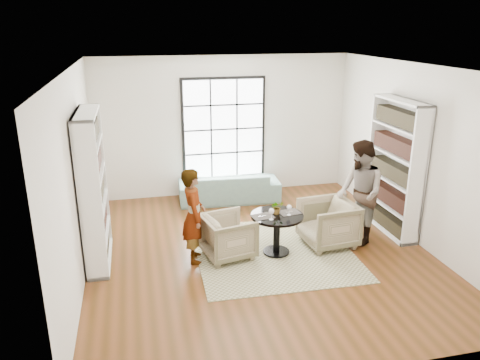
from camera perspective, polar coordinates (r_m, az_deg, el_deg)
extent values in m
plane|color=brown|center=(7.90, 2.31, -8.67)|extent=(6.00, 6.00, 0.00)
plane|color=silver|center=(10.17, -2.03, 6.55)|extent=(5.50, 0.00, 5.50)
plane|color=silver|center=(7.15, -19.32, 0.28)|extent=(0.00, 6.00, 6.00)
plane|color=silver|center=(8.47, 20.72, 2.89)|extent=(0.00, 6.00, 6.00)
plane|color=silver|center=(4.72, 12.24, -8.53)|extent=(5.50, 0.00, 5.50)
plane|color=white|center=(7.06, 2.63, 13.55)|extent=(6.00, 6.00, 0.00)
cube|color=black|center=(10.17, -2.01, 6.26)|extent=(1.82, 0.06, 2.22)
cube|color=white|center=(10.13, -1.96, 6.21)|extent=(1.70, 0.02, 2.10)
cube|color=tan|center=(7.90, 4.13, -8.69)|extent=(2.62, 2.62, 0.01)
cylinder|color=black|center=(7.86, 4.42, -8.71)|extent=(0.44, 0.44, 0.04)
cylinder|color=black|center=(7.72, 4.48, -6.66)|extent=(0.11, 0.11, 0.60)
cylinder|color=black|center=(7.59, 4.54, -4.39)|extent=(0.85, 0.85, 0.04)
imported|color=slate|center=(9.98, -1.34, -0.80)|extent=(2.16, 0.95, 0.62)
imported|color=#C1BB8A|center=(7.60, -1.44, -6.87)|extent=(0.92, 0.90, 0.71)
imported|color=#C6B58E|center=(8.11, 10.65, -5.21)|extent=(0.93, 0.91, 0.78)
imported|color=gray|center=(7.35, -5.68, -4.35)|extent=(0.39, 0.57, 1.53)
imported|color=gray|center=(8.15, 14.41, -1.53)|extent=(0.73, 0.91, 1.79)
cube|color=black|center=(7.49, 2.77, -4.46)|extent=(0.38, 0.31, 0.01)
cube|color=black|center=(7.68, 6.03, -3.95)|extent=(0.38, 0.31, 0.01)
cylinder|color=silver|center=(7.39, 3.83, -4.82)|extent=(0.07, 0.07, 0.01)
cylinder|color=silver|center=(7.37, 3.84, -4.43)|extent=(0.01, 0.01, 0.11)
sphere|color=maroon|center=(7.33, 3.86, -3.83)|extent=(0.08, 0.08, 0.08)
ellipsoid|color=white|center=(7.33, 3.86, -3.83)|extent=(0.09, 0.09, 0.10)
cylinder|color=silver|center=(7.58, 5.98, -4.27)|extent=(0.07, 0.07, 0.01)
cylinder|color=silver|center=(7.56, 6.00, -3.90)|extent=(0.01, 0.01, 0.10)
sphere|color=maroon|center=(7.53, 6.02, -3.34)|extent=(0.08, 0.08, 0.08)
ellipsoid|color=white|center=(7.53, 6.02, -3.34)|extent=(0.08, 0.08, 0.09)
imported|color=gray|center=(7.58, 4.54, -3.33)|extent=(0.21, 0.19, 0.22)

